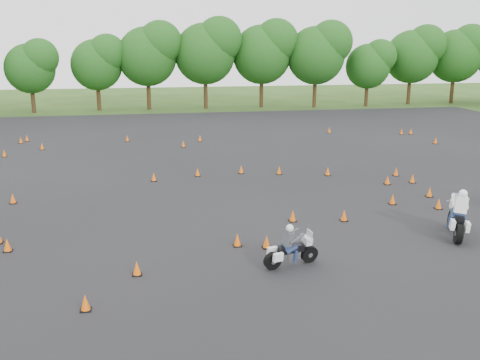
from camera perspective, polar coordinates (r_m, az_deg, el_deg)
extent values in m
plane|color=#2D5119|center=(20.39, 2.01, -6.05)|extent=(140.00, 140.00, 0.00)
plane|color=black|center=(25.99, -0.78, -1.46)|extent=(62.00, 62.00, 0.00)
cone|color=#E35B09|center=(29.81, 4.19, 1.03)|extent=(0.26, 0.26, 0.45)
cone|color=#E35B09|center=(26.51, -23.08, -1.83)|extent=(0.26, 0.26, 0.45)
cone|color=#E35B09|center=(30.64, 16.31, 0.85)|extent=(0.26, 0.26, 0.45)
cone|color=#E35B09|center=(29.89, 9.34, 0.92)|extent=(0.26, 0.26, 0.45)
cone|color=#E35B09|center=(26.97, 19.56, -1.23)|extent=(0.26, 0.26, 0.45)
cone|color=#E35B09|center=(22.08, 5.65, -3.85)|extent=(0.26, 0.26, 0.45)
cone|color=#E35B09|center=(42.11, -22.35, 3.95)|extent=(0.26, 0.26, 0.45)
cone|color=#E35B09|center=(41.29, 20.14, 3.97)|extent=(0.26, 0.26, 0.45)
cone|color=#E35B09|center=(29.36, 17.92, 0.15)|extent=(0.26, 0.26, 0.45)
cone|color=#E35B09|center=(25.16, 20.43, -2.41)|extent=(0.26, 0.26, 0.45)
cone|color=#E35B09|center=(28.65, 15.46, -0.02)|extent=(0.26, 0.26, 0.45)
cone|color=#E35B09|center=(17.39, -10.95, -9.24)|extent=(0.26, 0.26, 0.45)
cone|color=#E35B09|center=(44.89, 17.77, 4.94)|extent=(0.26, 0.26, 0.45)
cone|color=#E35B09|center=(25.24, 15.96, -2.00)|extent=(0.26, 0.26, 0.45)
cone|color=#E35B09|center=(44.68, 16.85, 4.97)|extent=(0.26, 0.26, 0.45)
cone|color=#E35B09|center=(15.60, -16.18, -12.47)|extent=(0.26, 0.26, 0.45)
cone|color=#E35B09|center=(44.07, 9.50, 5.27)|extent=(0.26, 0.26, 0.45)
cone|color=#E35B09|center=(20.61, -23.57, -6.40)|extent=(0.26, 0.26, 0.45)
cone|color=#E35B09|center=(39.04, -20.37, 3.38)|extent=(0.26, 0.26, 0.45)
cone|color=#E35B09|center=(22.45, 11.03, -3.75)|extent=(0.26, 0.26, 0.45)
cone|color=#E35B09|center=(37.52, -23.86, 2.62)|extent=(0.26, 0.26, 0.45)
cone|color=#E35B09|center=(19.24, 2.85, -6.61)|extent=(0.26, 0.26, 0.45)
cone|color=#E35B09|center=(37.70, -6.07, 3.84)|extent=(0.26, 0.26, 0.45)
cone|color=#E35B09|center=(39.79, -4.30, 4.45)|extent=(0.26, 0.26, 0.45)
cone|color=#E35B09|center=(40.53, -11.93, 4.36)|extent=(0.26, 0.26, 0.45)
cone|color=#E35B09|center=(42.80, -21.78, 4.16)|extent=(0.26, 0.26, 0.45)
cone|color=#E35B09|center=(19.39, -0.29, -6.43)|extent=(0.26, 0.26, 0.45)
cone|color=#E35B09|center=(28.64, -9.18, 0.32)|extent=(0.26, 0.26, 0.45)
cone|color=#E35B09|center=(29.95, 0.12, 1.14)|extent=(0.26, 0.26, 0.45)
cone|color=#E35B09|center=(29.41, -4.55, 0.84)|extent=(0.26, 0.26, 0.45)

